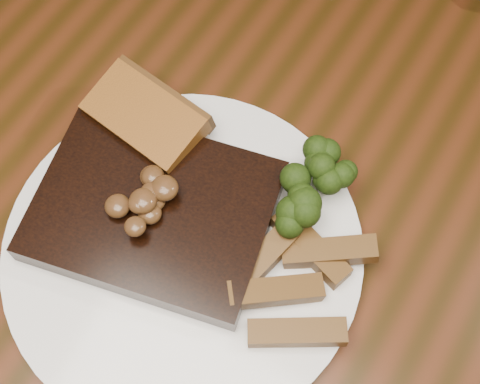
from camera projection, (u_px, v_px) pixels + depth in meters
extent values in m
plane|color=#3C200D|center=(244.00, 370.00, 1.25)|extent=(4.50, 4.50, 0.00)
cube|color=#431E0D|center=(248.00, 221.00, 0.59)|extent=(1.60, 0.90, 0.04)
cube|color=black|center=(474.00, 2.00, 1.05)|extent=(0.56, 0.56, 0.04)
cylinder|color=black|center=(437.00, 209.00, 1.16)|extent=(0.04, 0.04, 0.43)
cylinder|color=black|center=(302.00, 75.00, 1.27)|extent=(0.04, 0.04, 0.43)
cylinder|color=white|center=(184.00, 251.00, 0.55)|extent=(0.36, 0.36, 0.01)
cube|color=black|center=(154.00, 212.00, 0.54)|extent=(0.21, 0.18, 0.03)
cube|color=beige|center=(109.00, 278.00, 0.53)|extent=(0.14, 0.04, 0.02)
cube|color=#9B5C1C|center=(148.00, 129.00, 0.58)|extent=(0.10, 0.07, 0.02)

